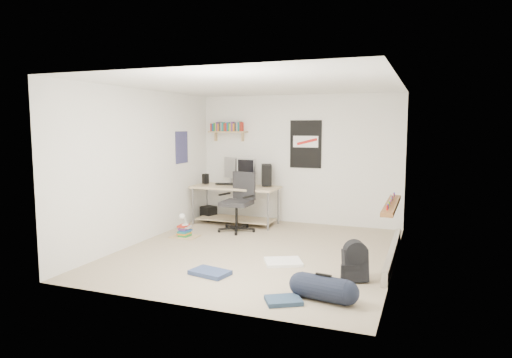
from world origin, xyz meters
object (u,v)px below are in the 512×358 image
(desk, at_px, (236,205))
(duffel_bag, at_px, (323,288))
(backpack, at_px, (355,265))
(book_stack, at_px, (185,228))
(office_chair, at_px, (236,204))

(desk, bearing_deg, duffel_bag, -75.64)
(backpack, distance_m, book_stack, 3.32)
(office_chair, bearing_deg, backpack, -24.18)
(backpack, bearing_deg, office_chair, 118.14)
(office_chair, bearing_deg, duffel_bag, -36.34)
(backpack, distance_m, duffel_bag, 0.80)
(desk, height_order, backpack, desk)
(desk, bearing_deg, book_stack, -130.52)
(office_chair, height_order, backpack, office_chair)
(backpack, xyz_separation_m, duffel_bag, (-0.23, -0.76, -0.06))
(book_stack, bearing_deg, office_chair, 48.10)
(desk, xyz_separation_m, book_stack, (-0.41, -1.27, -0.21))
(desk, distance_m, book_stack, 1.35)
(desk, bearing_deg, backpack, -65.56)
(office_chair, relative_size, book_stack, 2.65)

